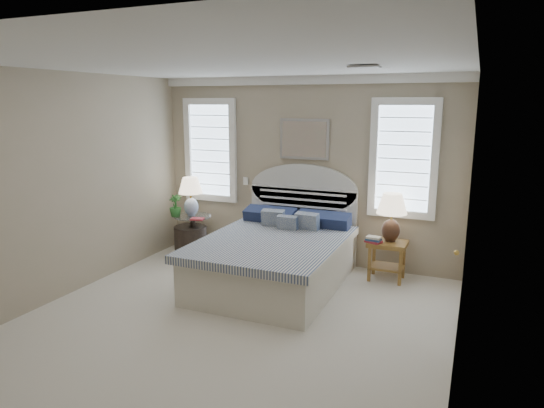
{
  "coord_description": "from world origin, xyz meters",
  "views": [
    {
      "loc": [
        2.31,
        -4.13,
        2.34
      ],
      "look_at": [
        0.12,
        1.0,
        1.16
      ],
      "focal_mm": 32.0,
      "sensor_mm": 36.0,
      "label": 1
    }
  ],
  "objects_px": {
    "nightstand_right": "(387,252)",
    "floor_pot": "(191,241)",
    "lamp_left": "(191,192)",
    "side_table_left": "(193,231)",
    "bed": "(277,255)",
    "lamp_right": "(392,212)"
  },
  "relations": [
    {
      "from": "bed",
      "to": "floor_pot",
      "type": "height_order",
      "value": "bed"
    },
    {
      "from": "bed",
      "to": "nightstand_right",
      "type": "distance_m",
      "value": 1.47
    },
    {
      "from": "nightstand_right",
      "to": "lamp_left",
      "type": "bearing_deg",
      "value": -178.47
    },
    {
      "from": "bed",
      "to": "nightstand_right",
      "type": "bearing_deg",
      "value": 28.03
    },
    {
      "from": "lamp_right",
      "to": "bed",
      "type": "bearing_deg",
      "value": -150.98
    },
    {
      "from": "lamp_left",
      "to": "lamp_right",
      "type": "xyz_separation_m",
      "value": [
        3.01,
        0.12,
        -0.07
      ]
    },
    {
      "from": "nightstand_right",
      "to": "floor_pot",
      "type": "relative_size",
      "value": 1.06
    },
    {
      "from": "nightstand_right",
      "to": "lamp_right",
      "type": "height_order",
      "value": "lamp_right"
    },
    {
      "from": "bed",
      "to": "floor_pot",
      "type": "distance_m",
      "value": 1.81
    },
    {
      "from": "bed",
      "to": "side_table_left",
      "type": "xyz_separation_m",
      "value": [
        -1.65,
        0.59,
        0.0
      ]
    },
    {
      "from": "side_table_left",
      "to": "nightstand_right",
      "type": "bearing_deg",
      "value": 1.94
    },
    {
      "from": "bed",
      "to": "nightstand_right",
      "type": "relative_size",
      "value": 4.29
    },
    {
      "from": "bed",
      "to": "lamp_right",
      "type": "relative_size",
      "value": 3.5
    },
    {
      "from": "side_table_left",
      "to": "floor_pot",
      "type": "bearing_deg",
      "value": 175.44
    },
    {
      "from": "nightstand_right",
      "to": "floor_pot",
      "type": "xyz_separation_m",
      "value": [
        -3.01,
        -0.1,
        -0.16
      ]
    },
    {
      "from": "lamp_right",
      "to": "nightstand_right",
      "type": "bearing_deg",
      "value": -120.32
    },
    {
      "from": "lamp_left",
      "to": "nightstand_right",
      "type": "bearing_deg",
      "value": 1.53
    },
    {
      "from": "side_table_left",
      "to": "nightstand_right",
      "type": "xyz_separation_m",
      "value": [
        2.95,
        0.1,
        -0.0
      ]
    },
    {
      "from": "bed",
      "to": "lamp_left",
      "type": "distance_m",
      "value": 1.89
    },
    {
      "from": "bed",
      "to": "lamp_right",
      "type": "distance_m",
      "value": 1.61
    },
    {
      "from": "nightstand_right",
      "to": "floor_pot",
      "type": "height_order",
      "value": "nightstand_right"
    },
    {
      "from": "nightstand_right",
      "to": "bed",
      "type": "bearing_deg",
      "value": -151.97
    }
  ]
}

